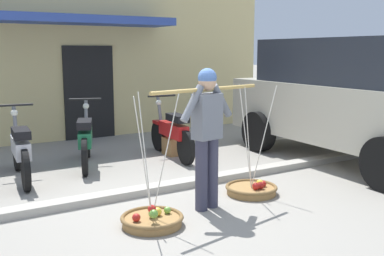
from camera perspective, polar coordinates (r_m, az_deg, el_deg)
ground_plane at (r=5.79m, az=-1.18°, el=-9.61°), size 90.00×90.00×0.00m
sidewalk_curb at (r=6.36m, az=-4.41°, el=-7.40°), size 20.00×0.24×0.10m
fruit_vendor at (r=5.48m, az=1.86°, el=-0.14°), size 1.66×0.37×1.70m
fruit_basket_left_side at (r=6.29m, az=7.36°, el=-7.40°), size 0.69×0.69×1.45m
fruit_basket_right_side at (r=5.18m, az=-4.93°, el=-11.09°), size 0.69×0.69×1.45m
motorcycle_second_in_row at (r=7.24m, az=-20.36°, el=-2.60°), size 0.54×1.82×1.09m
motorcycle_third_in_row at (r=7.82m, az=-12.94°, el=-1.38°), size 0.78×1.73×1.09m
motorcycle_end_of_row at (r=8.25m, az=-2.47°, el=-0.59°), size 0.54×1.82×1.09m
parked_truck at (r=8.33m, az=19.76°, el=3.67°), size 2.37×4.90×2.10m
wooden_crate at (r=8.57m, az=-1.91°, el=-2.19°), size 0.44×0.36×0.32m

